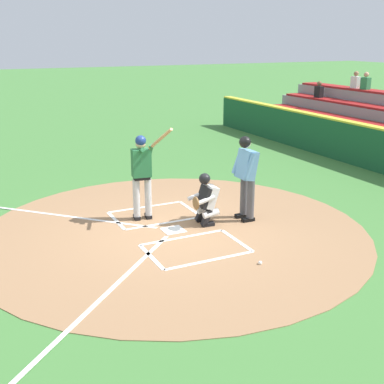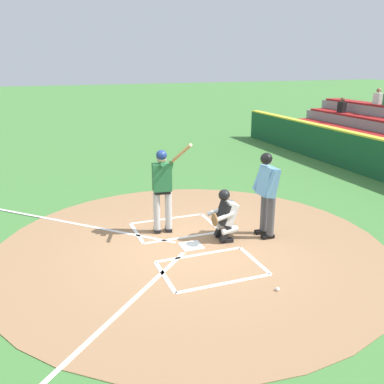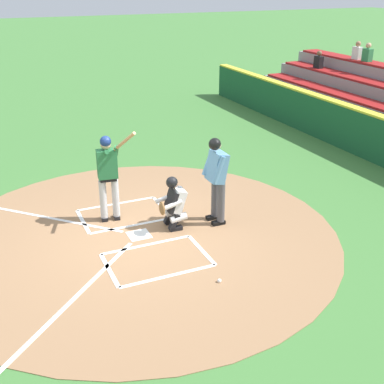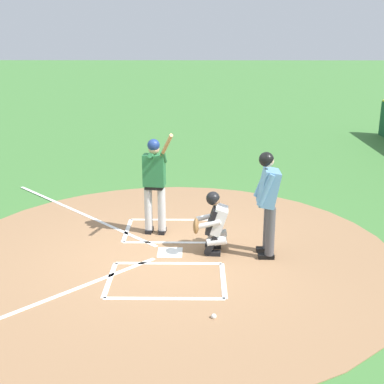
{
  "view_description": "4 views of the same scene",
  "coord_description": "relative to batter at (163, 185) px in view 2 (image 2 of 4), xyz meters",
  "views": [
    {
      "loc": [
        -8.93,
        3.88,
        3.83
      ],
      "look_at": [
        -0.51,
        -0.19,
        0.96
      ],
      "focal_mm": 47.03,
      "sensor_mm": 36.0,
      "label": 1
    },
    {
      "loc": [
        -7.49,
        2.82,
        3.69
      ],
      "look_at": [
        0.09,
        -0.05,
        1.15
      ],
      "focal_mm": 39.54,
      "sensor_mm": 36.0,
      "label": 2
    },
    {
      "loc": [
        -8.65,
        2.66,
        4.82
      ],
      "look_at": [
        -0.17,
        -1.09,
        0.83
      ],
      "focal_mm": 47.22,
      "sensor_mm": 36.0,
      "label": 3
    },
    {
      "loc": [
        -8.42,
        -0.5,
        3.8
      ],
      "look_at": [
        0.32,
        -0.39,
        1.04
      ],
      "focal_mm": 48.36,
      "sensor_mm": 36.0,
      "label": 4
    }
  ],
  "objects": [
    {
      "name": "plate_umpire",
      "position": [
        -0.98,
        -2.0,
        -0.02
      ],
      "size": [
        0.58,
        0.41,
        1.86
      ],
      "color": "#4C4C51",
      "rests_on": "ground"
    },
    {
      "name": "ground_plane",
      "position": [
        -0.9,
        -0.32,
        -1.1
      ],
      "size": [
        120.0,
        120.0,
        0.0
      ],
      "primitive_type": "plane",
      "color": "#427A38"
    },
    {
      "name": "home_plate_and_chalk",
      "position": [
        -0.9,
        0.56,
        -1.08
      ],
      "size": [
        7.93,
        4.91,
        0.01
      ],
      "color": "white",
      "rests_on": "dirt_circle"
    },
    {
      "name": "batter",
      "position": [
        0.0,
        0.0,
        0.0
      ],
      "size": [
        1.0,
        0.62,
        2.13
      ],
      "color": "#BCBCBC",
      "rests_on": "ground"
    },
    {
      "name": "baseball",
      "position": [
        -3.07,
        -1.04,
        -1.06
      ],
      "size": [
        0.07,
        0.07,
        0.07
      ],
      "primitive_type": "sphere",
      "color": "white",
      "rests_on": "ground"
    },
    {
      "name": "catcher",
      "position": [
        -0.85,
        -1.09,
        -0.51
      ],
      "size": [
        0.59,
        0.63,
        1.13
      ],
      "color": "black",
      "rests_on": "ground"
    },
    {
      "name": "dirt_circle",
      "position": [
        -0.9,
        -0.32,
        -1.09
      ],
      "size": [
        8.0,
        8.0,
        0.01
      ],
      "primitive_type": "cylinder",
      "color": "#99704C",
      "rests_on": "ground"
    }
  ]
}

